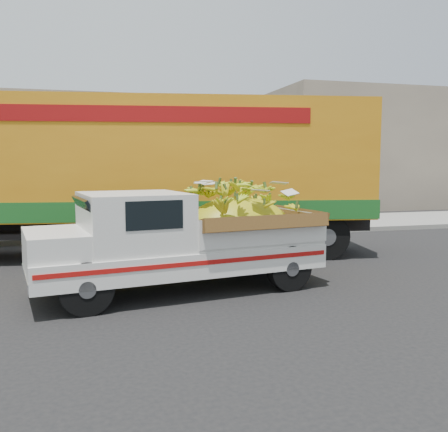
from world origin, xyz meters
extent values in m
plane|color=black|center=(0.00, 0.00, 0.00)|extent=(100.00, 100.00, 0.00)
cube|color=gray|center=(0.00, 6.44, 0.07)|extent=(60.00, 0.25, 0.15)
cube|color=gray|center=(0.00, 8.54, 0.07)|extent=(60.00, 4.00, 0.14)
cube|color=gray|center=(14.00, 15.44, 3.00)|extent=(14.00, 6.00, 6.00)
cylinder|color=black|center=(-2.49, -0.80, 0.41)|extent=(0.85, 0.36, 0.82)
cylinder|color=black|center=(-2.73, 0.75, 0.41)|extent=(0.85, 0.36, 0.82)
cylinder|color=black|center=(1.03, -0.25, 0.41)|extent=(0.85, 0.36, 0.82)
cylinder|color=black|center=(0.78, 1.31, 0.41)|extent=(0.85, 0.36, 0.82)
cube|color=silver|center=(-0.91, 0.24, 0.60)|extent=(5.29, 2.60, 0.42)
cube|color=#A50F0C|center=(-0.76, -0.67, 0.67)|extent=(4.90, 0.79, 0.08)
cube|color=silver|center=(-3.37, -0.15, 0.48)|extent=(0.39, 1.79, 0.15)
cube|color=silver|center=(-2.96, -0.08, 1.00)|extent=(1.18, 1.84, 0.39)
cube|color=silver|center=(-1.68, 0.12, 1.29)|extent=(1.93, 2.00, 0.97)
cube|color=black|center=(-1.43, -0.74, 1.48)|extent=(0.91, 0.15, 0.45)
cube|color=silver|center=(0.37, 0.45, 1.08)|extent=(2.74, 2.20, 0.55)
ellipsoid|color=gold|center=(0.26, 0.43, 0.97)|extent=(2.44, 1.80, 1.38)
cylinder|color=black|center=(3.01, 2.25, 0.55)|extent=(1.14, 0.49, 1.10)
cylinder|color=black|center=(3.33, 4.23, 0.55)|extent=(1.14, 0.49, 1.10)
cylinder|color=black|center=(1.83, 2.44, 0.55)|extent=(1.14, 0.49, 1.10)
cylinder|color=black|center=(2.15, 4.42, 0.55)|extent=(1.14, 0.49, 1.10)
cube|color=black|center=(-1.47, 3.99, 0.78)|extent=(12.01, 2.91, 0.36)
cube|color=orange|center=(-1.47, 3.99, 2.38)|extent=(12.01, 4.35, 2.84)
cube|color=#19591E|center=(-1.47, 3.99, 1.21)|extent=(12.07, 4.38, 0.45)
cube|color=maroon|center=(-1.67, 2.75, 3.35)|extent=(8.29, 1.36, 0.35)
camera|label=1|loc=(-2.44, -8.40, 2.27)|focal=40.00mm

